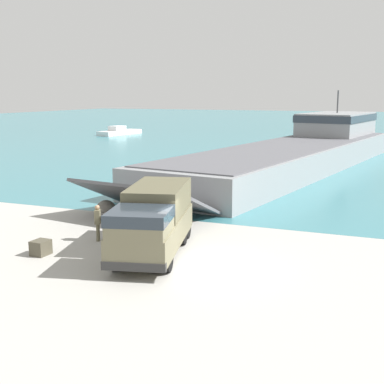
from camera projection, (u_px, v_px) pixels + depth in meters
ground_plane at (200, 267)px, 20.78m from camera, size 240.00×240.00×0.00m
water_surface at (374, 126)px, 108.93m from camera, size 240.00×180.00×0.01m
landing_craft at (302, 148)px, 49.41m from camera, size 14.26×44.11×6.96m
military_truck at (153, 220)px, 22.23m from camera, size 4.01×7.37×2.76m
soldier_on_ramp at (98, 220)px, 24.32m from camera, size 0.40×0.50×1.67m
moored_boat_b at (119, 132)px, 86.87m from camera, size 3.88×8.83×1.45m
cargo_crate at (41, 248)px, 22.29m from camera, size 0.65×0.77×0.63m
shoreline_rock_a at (106, 211)px, 30.77m from camera, size 1.22×1.22×1.22m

